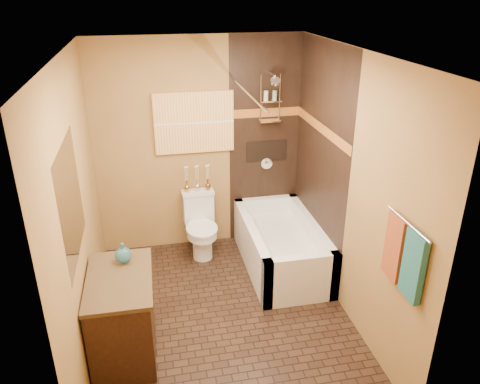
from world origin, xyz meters
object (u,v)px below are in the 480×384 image
object	(u,v)px
bathtub	(281,249)
vanity	(122,316)
sunset_painting	(194,123)
toilet	(201,225)

from	to	relation	value
bathtub	vanity	distance (m)	2.02
sunset_painting	toilet	size ratio (longest dim) A/B	1.21
bathtub	toilet	bearing A→B (deg)	151.07
bathtub	sunset_painting	bearing A→B (deg)	139.72
bathtub	toilet	xyz separation A→B (m)	(-0.86, 0.47, 0.16)
sunset_painting	toilet	bearing A→B (deg)	-90.00
bathtub	toilet	size ratio (longest dim) A/B	2.02
sunset_painting	bathtub	bearing A→B (deg)	-40.28
sunset_painting	vanity	bearing A→B (deg)	-116.16
sunset_painting	bathtub	xyz separation A→B (m)	(0.86, -0.73, -1.33)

